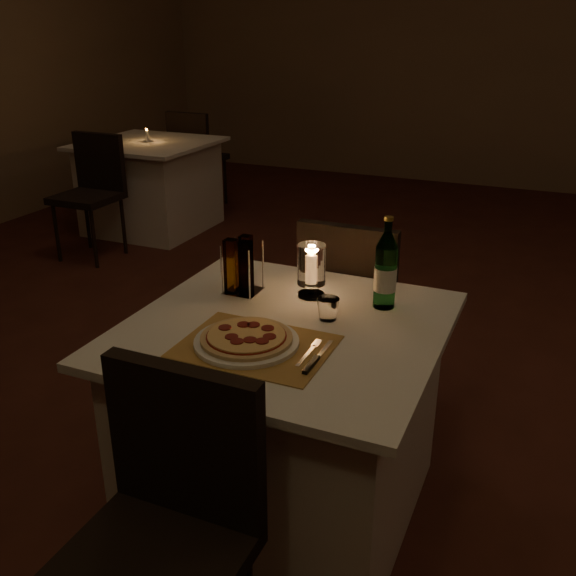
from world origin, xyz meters
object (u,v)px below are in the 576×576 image
at_px(chair_near, 167,513).
at_px(tumbler, 328,309).
at_px(chair_far, 352,298).
at_px(water_bottle, 386,271).
at_px(main_table, 286,419).
at_px(pizza, 247,337).
at_px(hurricane_candle, 311,266).
at_px(plate, 247,342).
at_px(neighbor_table_left, 151,186).

relative_size(chair_near, tumbler, 12.06).
bearing_deg(chair_far, water_bottle, -60.66).
relative_size(main_table, tumbler, 13.41).
bearing_deg(water_bottle, tumbler, -128.85).
bearing_deg(main_table, water_bottle, 46.33).
bearing_deg(tumbler, chair_near, -97.95).
height_order(tumbler, water_bottle, water_bottle).
height_order(chair_far, pizza, chair_far).
bearing_deg(main_table, hurricane_candle, 92.38).
distance_m(pizza, tumbler, 0.32).
relative_size(chair_near, plate, 2.81).
bearing_deg(water_bottle, neighbor_table_left, 137.79).
height_order(chair_far, plate, chair_far).
distance_m(tumbler, hurricane_candle, 0.21).
bearing_deg(tumbler, main_table, -141.14).
height_order(chair_far, tumbler, chair_far).
bearing_deg(water_bottle, chair_far, 119.34).
distance_m(tumbler, water_bottle, 0.24).
bearing_deg(pizza, neighbor_table_left, 129.56).
relative_size(water_bottle, hurricane_candle, 1.66).
height_order(pizza, water_bottle, water_bottle).
bearing_deg(water_bottle, hurricane_candle, -176.77).
height_order(chair_far, water_bottle, water_bottle).
distance_m(chair_near, plate, 0.57).
relative_size(plate, water_bottle, 1.00).
xyz_separation_m(plate, neighbor_table_left, (-2.37, 2.87, -0.38)).
xyz_separation_m(main_table, chair_near, (-0.00, -0.71, 0.18)).
height_order(hurricane_candle, neighbor_table_left, hurricane_candle).
bearing_deg(tumbler, hurricane_candle, 127.62).
distance_m(main_table, chair_far, 0.74).
relative_size(chair_far, pizza, 3.21).
bearing_deg(chair_near, chair_far, 90.00).
relative_size(pizza, neighbor_table_left, 0.28).
height_order(chair_near, plate, chair_near).
bearing_deg(chair_far, tumbler, -79.78).
relative_size(chair_far, tumbler, 12.06).
relative_size(chair_near, pizza, 3.21).
bearing_deg(neighbor_table_left, chair_far, -39.22).
distance_m(main_table, water_bottle, 0.62).
xyz_separation_m(pizza, neighbor_table_left, (-2.37, 2.87, -0.39)).
bearing_deg(pizza, chair_near, -84.68).
xyz_separation_m(hurricane_candle, neighbor_table_left, (-2.41, 2.44, -0.48)).
relative_size(chair_near, chair_far, 1.00).
distance_m(chair_far, pizza, 0.92).
height_order(water_bottle, neighbor_table_left, water_bottle).
xyz_separation_m(plate, water_bottle, (0.30, 0.44, 0.12)).
distance_m(chair_far, plate, 0.92).
xyz_separation_m(plate, pizza, (0.00, 0.00, 0.02)).
bearing_deg(water_bottle, plate, -124.24).
bearing_deg(chair_near, main_table, 90.00).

